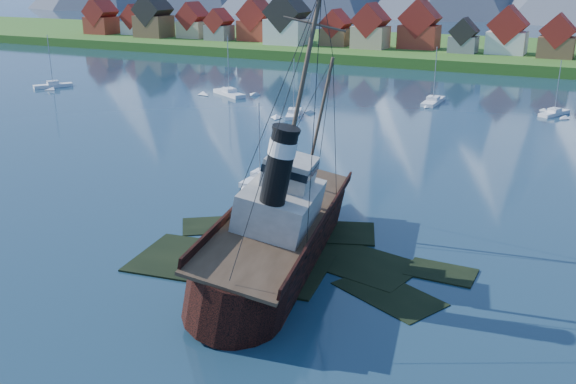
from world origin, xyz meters
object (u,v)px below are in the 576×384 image
at_px(sailboat_b, 53,86).
at_px(sailboat_e, 433,102).
at_px(sailboat_c, 229,94).
at_px(sailboat_f, 260,178).
at_px(tugboat_wreck, 281,224).
at_px(sailboat_a, 294,114).
at_px(sailboat_d, 554,114).

xyz_separation_m(sailboat_b, sailboat_e, (85.62, 20.47, -0.03)).
height_order(sailboat_c, sailboat_f, sailboat_c).
distance_m(tugboat_wreck, sailboat_e, 82.30).
bearing_deg(tugboat_wreck, sailboat_e, 83.06).
height_order(tugboat_wreck, sailboat_a, tugboat_wreck).
xyz_separation_m(sailboat_c, sailboat_e, (42.79, 10.94, -0.04)).
distance_m(sailboat_c, sailboat_e, 44.17).
relative_size(sailboat_b, sailboat_e, 1.05).
relative_size(sailboat_b, sailboat_c, 0.95).
xyz_separation_m(sailboat_a, sailboat_b, (-65.00, 3.38, 0.05)).
distance_m(sailboat_a, sailboat_d, 49.68).
xyz_separation_m(sailboat_a, sailboat_f, (13.53, -38.05, -0.00)).
xyz_separation_m(sailboat_a, sailboat_e, (20.62, 23.85, 0.02)).
relative_size(tugboat_wreck, sailboat_c, 2.51).
relative_size(sailboat_c, sailboat_e, 1.11).
distance_m(sailboat_e, sailboat_f, 62.30).
height_order(tugboat_wreck, sailboat_b, tugboat_wreck).
height_order(sailboat_a, sailboat_f, sailboat_a).
distance_m(tugboat_wreck, sailboat_f, 24.28).
xyz_separation_m(sailboat_b, sailboat_c, (42.83, 9.53, 0.00)).
bearing_deg(sailboat_d, tugboat_wreck, -76.18).
relative_size(sailboat_d, sailboat_f, 1.01).
xyz_separation_m(sailboat_c, sailboat_d, (66.45, 9.62, -0.05)).
distance_m(sailboat_d, sailboat_f, 67.93).
xyz_separation_m(tugboat_wreck, sailboat_a, (-26.78, 58.17, -3.07)).
distance_m(tugboat_wreck, sailboat_d, 82.63).
xyz_separation_m(sailboat_b, sailboat_f, (78.53, -41.43, -0.05)).
distance_m(sailboat_b, sailboat_e, 88.04).
bearing_deg(sailboat_d, sailboat_e, -157.15).
bearing_deg(sailboat_d, sailboat_c, -145.70).
xyz_separation_m(tugboat_wreck, sailboat_c, (-48.95, 71.07, -3.01)).
distance_m(sailboat_a, sailboat_b, 65.09).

